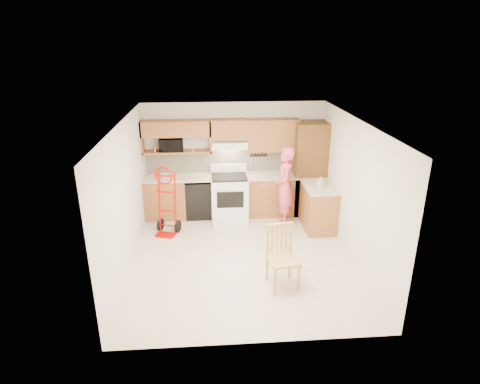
{
  "coord_description": "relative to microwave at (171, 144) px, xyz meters",
  "views": [
    {
      "loc": [
        -0.54,
        -6.54,
        3.82
      ],
      "look_at": [
        0.0,
        0.5,
        1.1
      ],
      "focal_mm": 30.38,
      "sensor_mm": 36.0,
      "label": 1
    }
  ],
  "objects": [
    {
      "name": "wall_right",
      "position": [
        3.38,
        -2.08,
        -0.38
      ],
      "size": [
        0.02,
        4.5,
        2.5
      ],
      "primitive_type": "cube",
      "color": "silver",
      "rests_on": "ground"
    },
    {
      "name": "countertop_left",
      "position": [
        0.12,
        -0.13,
        -0.71
      ],
      "size": [
        1.5,
        0.63,
        0.04
      ],
      "primitive_type": "cube",
      "color": "beige",
      "rests_on": "lower_cab_left"
    },
    {
      "name": "knife_strip",
      "position": [
        1.92,
        0.12,
        -0.39
      ],
      "size": [
        0.4,
        0.05,
        0.29
      ],
      "primitive_type": null,
      "color": "black",
      "rests_on": "backsplash"
    },
    {
      "name": "wall_front",
      "position": [
        1.37,
        -4.34,
        -0.38
      ],
      "size": [
        4.0,
        0.02,
        2.5
      ],
      "primitive_type": "cube",
      "color": "silver",
      "rests_on": "ground"
    },
    {
      "name": "range",
      "position": [
        1.23,
        -0.38,
        -1.05
      ],
      "size": [
        0.79,
        1.04,
        1.17
      ],
      "primitive_type": null,
      "color": "white",
      "rests_on": "ground"
    },
    {
      "name": "soap_bottle",
      "position": [
        3.07,
        -0.96,
        -0.59
      ],
      "size": [
        0.12,
        0.12,
        0.21
      ],
      "primitive_type": "imported",
      "rotation": [
        0.0,
        0.0,
        0.34
      ],
      "color": "white",
      "rests_on": "countertop_return"
    },
    {
      "name": "range_hood",
      "position": [
        1.25,
        -0.06,
        -0.0
      ],
      "size": [
        0.76,
        0.46,
        0.14
      ],
      "primitive_type": "cube",
      "color": "white",
      "rests_on": "wall_back"
    },
    {
      "name": "hand_truck",
      "position": [
        -0.09,
        -1.0,
        -0.98
      ],
      "size": [
        0.63,
        0.6,
        1.3
      ],
      "primitive_type": null,
      "rotation": [
        0.0,
        0.0,
        -0.3
      ],
      "color": "#CB0A00",
      "rests_on": "ground"
    },
    {
      "name": "bowl",
      "position": [
        -0.16,
        -0.14,
        -0.66
      ],
      "size": [
        0.24,
        0.24,
        0.06
      ],
      "primitive_type": "imported",
      "rotation": [
        0.0,
        0.0,
        0.03
      ],
      "color": "white",
      "rests_on": "countertop_left"
    },
    {
      "name": "wall_left",
      "position": [
        -0.64,
        -2.08,
        -0.38
      ],
      "size": [
        0.02,
        4.5,
        2.5
      ],
      "primitive_type": "cube",
      "color": "silver",
      "rests_on": "ground"
    },
    {
      "name": "microwave",
      "position": [
        0.0,
        0.0,
        0.0
      ],
      "size": [
        0.53,
        0.37,
        0.28
      ],
      "primitive_type": "imported",
      "rotation": [
        0.0,
        0.0,
        0.04
      ],
      "color": "black",
      "rests_on": "upper_shelf_mw"
    },
    {
      "name": "countertop_right",
      "position": [
        2.2,
        -0.13,
        -0.71
      ],
      "size": [
        1.14,
        0.63,
        0.04
      ],
      "primitive_type": "cube",
      "color": "beige",
      "rests_on": "lower_cab_right"
    },
    {
      "name": "dining_chair",
      "position": [
        1.95,
        -3.04,
        -1.12
      ],
      "size": [
        0.54,
        0.58,
        1.03
      ],
      "primitive_type": null,
      "rotation": [
        0.0,
        0.0,
        0.17
      ],
      "color": "tan",
      "rests_on": "ground"
    },
    {
      "name": "upper_cab_right",
      "position": [
        2.2,
        0.0,
        0.17
      ],
      "size": [
        1.14,
        0.33,
        0.7
      ],
      "primitive_type": "cube",
      "color": "#9C653D",
      "rests_on": "wall_back"
    },
    {
      "name": "pantry_tall",
      "position": [
        3.02,
        -0.14,
        -0.58
      ],
      "size": [
        0.7,
        0.6,
        2.1
      ],
      "primitive_type": "cube",
      "color": "#53311D",
      "rests_on": "ground"
    },
    {
      "name": "backsplash",
      "position": [
        1.37,
        0.15,
        -0.43
      ],
      "size": [
        3.92,
        0.03,
        0.55
      ],
      "primitive_type": "cube",
      "color": "beige",
      "rests_on": "wall_back"
    },
    {
      "name": "wall_back",
      "position": [
        1.37,
        0.17,
        -0.38
      ],
      "size": [
        4.0,
        0.02,
        2.5
      ],
      "primitive_type": "cube",
      "color": "silver",
      "rests_on": "ground"
    },
    {
      "name": "person",
      "position": [
        2.37,
        -0.74,
        -0.77
      ],
      "size": [
        0.46,
        0.66,
        1.72
      ],
      "primitive_type": "imported",
      "rotation": [
        0.0,
        0.0,
        -1.66
      ],
      "color": "#E94E63",
      "rests_on": "ground"
    },
    {
      "name": "upper_shelf_mw",
      "position": [
        0.12,
        0.0,
        -0.16
      ],
      "size": [
        1.5,
        0.33,
        0.04
      ],
      "primitive_type": "cube",
      "color": "#9C653D",
      "rests_on": "wall_back"
    },
    {
      "name": "countertop_return",
      "position": [
        3.07,
        -0.94,
        -0.71
      ],
      "size": [
        0.63,
        1.0,
        0.04
      ],
      "primitive_type": "cube",
      "color": "beige",
      "rests_on": "cab_return_right"
    },
    {
      "name": "lower_cab_left",
      "position": [
        -0.18,
        -0.14,
        -1.18
      ],
      "size": [
        0.9,
        0.6,
        0.9
      ],
      "primitive_type": "cube",
      "color": "#9C653D",
      "rests_on": "ground"
    },
    {
      "name": "lower_cab_right",
      "position": [
        2.2,
        -0.14,
        -1.18
      ],
      "size": [
        1.14,
        0.6,
        0.9
      ],
      "primitive_type": "cube",
      "color": "#9C653D",
      "rests_on": "ground"
    },
    {
      "name": "upper_cab_center",
      "position": [
        1.25,
        0.0,
        0.31
      ],
      "size": [
        0.76,
        0.33,
        0.44
      ],
      "primitive_type": "cube",
      "color": "#9C653D",
      "rests_on": "wall_back"
    },
    {
      "name": "ceiling",
      "position": [
        1.37,
        -2.08,
        0.88
      ],
      "size": [
        4.0,
        4.5,
        0.02
      ],
      "primitive_type": "cube",
      "color": "white",
      "rests_on": "ground"
    },
    {
      "name": "dishwasher",
      "position": [
        0.57,
        -0.14,
        -1.21
      ],
      "size": [
        0.6,
        0.6,
        0.85
      ],
      "primitive_type": "cube",
      "color": "black",
      "rests_on": "ground"
    },
    {
      "name": "floor",
      "position": [
        1.37,
        -2.08,
        -1.64
      ],
      "size": [
        4.0,
        4.5,
        0.02
      ],
      "primitive_type": "cube",
      "color": "beige",
      "rests_on": "ground"
    },
    {
      "name": "cab_return_right",
      "position": [
        3.07,
        -0.94,
        -1.18
      ],
      "size": [
        0.6,
        1.0,
        0.9
      ],
      "primitive_type": "cube",
      "color": "#9C653D",
      "rests_on": "ground"
    },
    {
      "name": "upper_cab_left",
      "position": [
        0.12,
        0.0,
        0.35
      ],
      "size": [
        1.5,
        0.33,
        0.34
      ],
      "primitive_type": "cube",
      "color": "#9C653D",
      "rests_on": "wall_back"
    }
  ]
}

